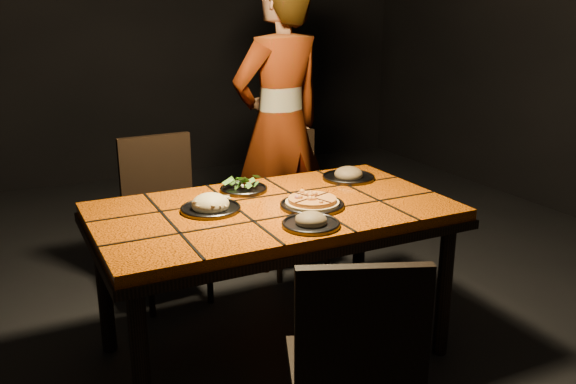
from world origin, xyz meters
name	(u,v)px	position (x,y,z in m)	size (l,w,h in m)	color
room_shell	(272,37)	(0.00, 0.00, 1.50)	(6.04, 7.04, 3.08)	black
dining_table	(273,222)	(0.00, 0.00, 0.67)	(1.62, 0.92, 0.75)	#DF5D07
chair_near	(355,363)	(-0.15, -0.95, 0.52)	(0.53, 0.53, 0.91)	black
chair_far_left	(163,207)	(-0.29, 0.87, 0.53)	(0.43, 0.43, 0.92)	black
chair_far_right	(290,191)	(0.54, 0.91, 0.50)	(0.43, 0.43, 0.87)	black
diner	(280,126)	(0.49, 0.96, 0.91)	(0.67, 0.44, 1.83)	brown
plate_pizza	(312,203)	(0.16, -0.09, 0.77)	(0.31, 0.31, 0.04)	#38383D
plate_pasta	(211,206)	(-0.28, 0.06, 0.77)	(0.27, 0.27, 0.09)	#38383D
plate_salad	(244,186)	(-0.03, 0.28, 0.78)	(0.23, 0.23, 0.07)	#38383D
plate_mushroom_a	(311,221)	(0.03, -0.31, 0.77)	(0.24, 0.24, 0.08)	#38383D
plate_mushroom_b	(349,175)	(0.55, 0.24, 0.77)	(0.28, 0.28, 0.09)	#38383D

